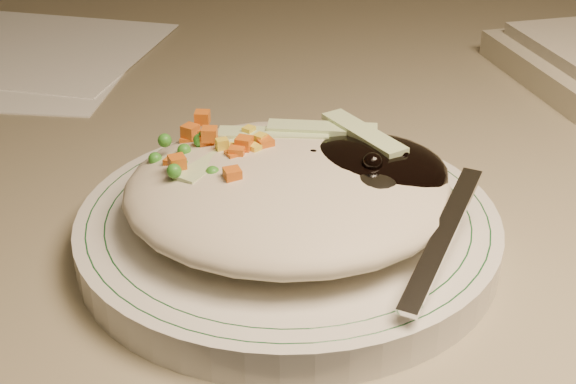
{
  "coord_description": "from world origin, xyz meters",
  "views": [
    {
      "loc": [
        -0.09,
        0.75,
        1.01
      ],
      "look_at": [
        -0.1,
        1.16,
        0.78
      ],
      "focal_mm": 50.0,
      "sensor_mm": 36.0,
      "label": 1
    }
  ],
  "objects": [
    {
      "name": "desk",
      "position": [
        0.0,
        1.38,
        0.54
      ],
      "size": [
        1.4,
        0.7,
        0.74
      ],
      "color": "gray",
      "rests_on": "ground"
    },
    {
      "name": "plate",
      "position": [
        -0.1,
        1.16,
        0.75
      ],
      "size": [
        0.25,
        0.25,
        0.02
      ],
      "primitive_type": "cylinder",
      "color": "silver",
      "rests_on": "desk"
    },
    {
      "name": "plate_rim",
      "position": [
        -0.1,
        1.16,
        0.76
      ],
      "size": [
        0.24,
        0.24,
        0.0
      ],
      "color": "#144723",
      "rests_on": "plate"
    },
    {
      "name": "meal",
      "position": [
        -0.09,
        1.16,
        0.78
      ],
      "size": [
        0.21,
        0.19,
        0.05
      ],
      "color": "beige",
      "rests_on": "plate"
    }
  ]
}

